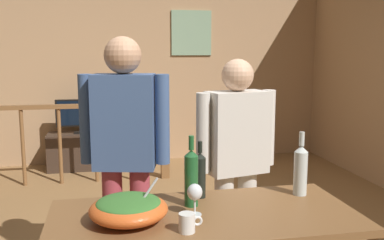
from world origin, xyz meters
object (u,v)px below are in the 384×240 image
(wine_glass, at_px, (195,193))
(wine_bottle_dark, at_px, (200,174))
(stair_railing, at_px, (94,133))
(wine_bottle_clear, at_px, (301,169))
(salad_bowl, at_px, (129,208))
(wine_bottle_green, at_px, (191,177))
(serving_table, at_px, (204,227))
(framed_picture, at_px, (191,33))
(person_standing_left, at_px, (125,145))
(mug_white, at_px, (187,223))
(person_standing_right, at_px, (236,154))
(flat_screen_tv, at_px, (81,113))
(tv_console, at_px, (83,151))

(wine_glass, xyz_separation_m, wine_bottle_dark, (0.08, 0.26, 0.02))
(stair_railing, xyz_separation_m, wine_bottle_clear, (1.24, -3.01, 0.30))
(salad_bowl, xyz_separation_m, wine_bottle_green, (0.34, 0.16, 0.09))
(serving_table, distance_m, wine_glass, 0.19)
(salad_bowl, height_order, wine_bottle_clear, wine_bottle_clear)
(framed_picture, distance_m, stair_railing, 2.06)
(salad_bowl, bearing_deg, person_standing_left, 88.53)
(stair_railing, distance_m, mug_white, 3.44)
(salad_bowl, relative_size, person_standing_right, 0.25)
(framed_picture, height_order, flat_screen_tv, framed_picture)
(framed_picture, xyz_separation_m, serving_table, (-0.75, -4.13, -1.14))
(wine_bottle_dark, height_order, person_standing_left, person_standing_left)
(serving_table, height_order, mug_white, mug_white)
(stair_railing, height_order, person_standing_left, person_standing_left)
(serving_table, bearing_deg, salad_bowl, -175.58)
(framed_picture, distance_m, wine_bottle_clear, 4.05)
(stair_railing, height_order, serving_table, stair_railing)
(stair_railing, xyz_separation_m, person_standing_left, (0.26, -2.53, 0.38))
(mug_white, bearing_deg, stair_railing, 98.37)
(framed_picture, xyz_separation_m, person_standing_right, (-0.38, -3.47, -0.93))
(framed_picture, relative_size, person_standing_left, 0.38)
(framed_picture, xyz_separation_m, wine_bottle_green, (-0.79, -4.00, -0.91))
(salad_bowl, height_order, wine_bottle_green, wine_bottle_green)
(person_standing_right, bearing_deg, wine_bottle_green, 39.50)
(wine_bottle_dark, bearing_deg, salad_bowl, -145.85)
(framed_picture, height_order, wine_bottle_clear, framed_picture)
(wine_bottle_clear, bearing_deg, person_standing_left, 154.08)
(framed_picture, distance_m, mug_white, 4.54)
(person_standing_right, bearing_deg, wine_bottle_dark, 37.63)
(flat_screen_tv, relative_size, serving_table, 0.41)
(wine_bottle_green, distance_m, wine_bottle_dark, 0.15)
(stair_railing, bearing_deg, person_standing_right, -68.44)
(wine_bottle_clear, height_order, person_standing_left, person_standing_left)
(wine_glass, xyz_separation_m, person_standing_left, (-0.32, 0.67, 0.12))
(framed_picture, bearing_deg, person_standing_left, -107.85)
(stair_railing, distance_m, wine_bottle_dark, 3.03)
(salad_bowl, distance_m, person_standing_right, 1.03)
(flat_screen_tv, xyz_separation_m, wine_glass, (0.76, -3.82, 0.11))
(framed_picture, xyz_separation_m, wine_bottle_clear, (-0.14, -3.94, -0.92))
(flat_screen_tv, xyz_separation_m, mug_white, (0.68, -4.02, 0.05))
(wine_glass, distance_m, wine_bottle_dark, 0.28)
(salad_bowl, bearing_deg, wine_glass, 3.43)
(tv_console, xyz_separation_m, person_standing_right, (1.18, -3.18, 0.66))
(salad_bowl, relative_size, person_standing_left, 0.23)
(framed_picture, height_order, mug_white, framed_picture)
(serving_table, distance_m, salad_bowl, 0.41)
(serving_table, xyz_separation_m, mug_white, (-0.13, -0.21, 0.12))
(flat_screen_tv, xyz_separation_m, salad_bowl, (0.42, -3.84, 0.07))
(serving_table, distance_m, wine_bottle_dark, 0.33)
(mug_white, xyz_separation_m, person_standing_right, (0.50, 0.87, 0.10))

